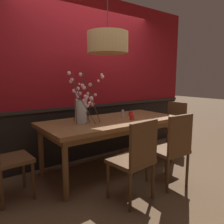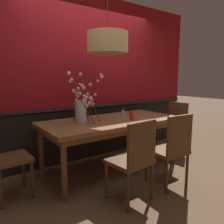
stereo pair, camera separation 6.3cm
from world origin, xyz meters
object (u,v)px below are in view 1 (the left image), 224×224
(chair_near_side_left, at_px, (136,157))
(pendant_lamp, at_px, (108,43))
(chair_far_side_left, at_px, (65,127))
(condiment_bottle, at_px, (123,114))
(chair_near_side_right, at_px, (172,147))
(candle_holder_nearer_edge, at_px, (132,117))
(vase_with_blossoms, at_px, (82,108))
(chair_head_west_end, at_px, (5,154))
(dining_table, at_px, (112,125))
(chair_head_east_end, at_px, (173,123))
(chair_far_side_right, at_px, (98,122))
(candle_holder_nearer_center, at_px, (131,114))

(chair_near_side_left, bearing_deg, pendant_lamp, 75.31)
(chair_far_side_left, bearing_deg, condiment_bottle, -57.71)
(chair_far_side_left, bearing_deg, chair_near_side_right, -70.99)
(chair_far_side_left, bearing_deg, candle_holder_nearer_edge, -63.38)
(condiment_bottle, bearing_deg, chair_near_side_right, -86.29)
(vase_with_blossoms, xyz_separation_m, pendant_lamp, (0.36, -0.12, 0.88))
(chair_head_west_end, bearing_deg, chair_far_side_left, 38.38)
(chair_far_side_left, xyz_separation_m, candle_holder_nearer_edge, (0.56, -1.11, 0.29))
(dining_table, relative_size, condiment_bottle, 17.24)
(chair_head_east_end, xyz_separation_m, chair_far_side_left, (-1.79, 0.90, -0.00))
(condiment_bottle, bearing_deg, chair_near_side_left, -121.76)
(chair_far_side_right, xyz_separation_m, chair_far_side_left, (-0.68, 0.01, -0.02))
(dining_table, xyz_separation_m, candle_holder_nearer_center, (0.41, 0.05, 0.12))
(dining_table, bearing_deg, chair_near_side_left, -110.58)
(chair_head_west_end, height_order, candle_holder_nearer_center, chair_head_west_end)
(dining_table, height_order, chair_far_side_left, chair_far_side_left)
(chair_far_side_right, distance_m, candle_holder_nearer_edge, 1.14)
(chair_far_side_right, relative_size, condiment_bottle, 8.10)
(chair_head_east_end, height_order, chair_far_side_right, chair_far_side_right)
(chair_far_side_left, height_order, chair_head_west_end, chair_head_west_end)
(candle_holder_nearer_center, height_order, candle_holder_nearer_edge, candle_holder_nearer_edge)
(candle_holder_nearer_center, relative_size, condiment_bottle, 0.64)
(dining_table, distance_m, chair_head_east_end, 1.47)
(candle_holder_nearer_center, height_order, condiment_bottle, condiment_bottle)
(chair_head_east_end, bearing_deg, chair_far_side_right, 141.34)
(dining_table, xyz_separation_m, chair_near_side_right, (0.29, -0.89, -0.16))
(chair_near_side_left, bearing_deg, dining_table, 69.42)
(pendant_lamp, bearing_deg, chair_head_west_end, 177.31)
(chair_near_side_right, xyz_separation_m, condiment_bottle, (-0.06, 0.92, 0.30))
(vase_with_blossoms, relative_size, condiment_bottle, 5.89)
(chair_far_side_right, xyz_separation_m, chair_near_side_left, (-0.68, -1.79, -0.02))
(candle_holder_nearer_edge, height_order, pendant_lamp, pendant_lamp)
(dining_table, bearing_deg, chair_far_side_right, 69.02)
(chair_far_side_left, height_order, candle_holder_nearer_center, chair_far_side_left)
(chair_near_side_right, relative_size, chair_near_side_left, 1.01)
(chair_head_west_end, bearing_deg, candle_holder_nearer_center, 1.04)
(chair_near_side_left, bearing_deg, condiment_bottle, 58.24)
(chair_head_west_end, xyz_separation_m, candle_holder_nearer_edge, (1.71, -0.20, 0.26))
(candle_holder_nearer_center, relative_size, candle_holder_nearer_edge, 0.96)
(chair_head_east_end, height_order, chair_near_side_left, chair_near_side_left)
(chair_head_east_end, bearing_deg, chair_head_west_end, -179.86)
(chair_head_west_end, bearing_deg, chair_near_side_right, -26.86)
(vase_with_blossoms, bearing_deg, chair_head_east_end, -1.37)
(chair_near_side_right, bearing_deg, chair_far_side_left, 109.01)
(chair_near_side_right, xyz_separation_m, candle_holder_nearer_edge, (-0.07, 0.70, 0.29))
(chair_near_side_left, xyz_separation_m, vase_with_blossoms, (-0.14, 0.94, 0.45))
(candle_holder_nearer_edge, bearing_deg, condiment_bottle, 88.41)
(chair_near_side_left, height_order, candle_holder_nearer_center, chair_near_side_left)
(chair_head_west_end, bearing_deg, chair_far_side_right, 26.16)
(chair_far_side_left, relative_size, vase_with_blossoms, 1.29)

